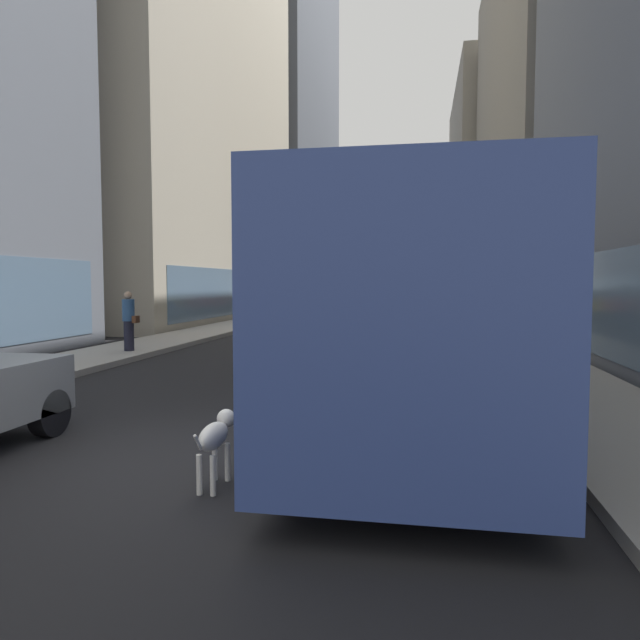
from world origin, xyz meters
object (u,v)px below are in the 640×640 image
car_silver_sedan (400,298)px  car_yellow_taxi (395,302)px  transit_bus (413,300)px  dalmatian_dog (216,436)px  pedestrian_with_handbag (129,321)px  car_blue_hatchback (301,309)px  car_white_van (368,321)px  car_red_coupe (363,301)px

car_silver_sedan → car_yellow_taxi: bearing=-90.0°
transit_bus → dalmatian_dog: (-1.91, -4.46, -1.26)m
transit_bus → pedestrian_with_handbag: transit_bus is taller
transit_bus → car_yellow_taxi: (-1.60, 28.65, -0.95)m
transit_bus → car_yellow_taxi: bearing=93.2°
car_blue_hatchback → pedestrian_with_handbag: (-2.43, -11.98, 0.19)m
pedestrian_with_handbag → car_blue_hatchback: bearing=78.5°
dalmatian_dog → transit_bus: bearing=66.8°
transit_bus → car_white_van: (-1.60, 8.72, -0.95)m
transit_bus → car_blue_hatchback: (-5.60, 16.83, -0.95)m
car_red_coupe → car_silver_sedan: size_ratio=0.94×
car_yellow_taxi → dalmatian_dog: size_ratio=4.88×
car_silver_sedan → transit_bus: bearing=-87.5°
car_silver_sedan → car_blue_hatchback: bearing=-101.2°
dalmatian_dog → pedestrian_with_handbag: pedestrian_with_handbag is taller
car_white_van → car_blue_hatchback: 9.04m
car_white_van → pedestrian_with_handbag: (-6.43, -3.86, 0.19)m
car_blue_hatchback → dalmatian_dog: 21.61m
car_blue_hatchback → car_yellow_taxi: bearing=71.3°
car_silver_sedan → dalmatian_dog: 41.47m
car_yellow_taxi → car_red_coupe: 2.98m
dalmatian_dog → pedestrian_with_handbag: 11.16m
transit_bus → car_white_van: 8.91m
car_white_van → car_blue_hatchback: bearing=116.2°
car_red_coupe → dalmatian_dog: car_red_coupe is taller
transit_bus → car_silver_sedan: transit_bus is taller
car_white_van → car_blue_hatchback: (-4.00, 8.11, -0.00)m
car_blue_hatchback → dalmatian_dog: bearing=-80.2°
transit_bus → car_yellow_taxi: size_ratio=2.46×
transit_bus → car_red_coupe: bearing=97.5°
car_white_van → pedestrian_with_handbag: bearing=-149.0°
pedestrian_with_handbag → transit_bus: bearing=-31.1°
car_blue_hatchback → dalmatian_dog: (3.69, -21.29, -0.31)m
car_white_van → dalmatian_dog: (-0.31, -13.18, -0.31)m
car_yellow_taxi → car_silver_sedan: size_ratio=1.12×
car_silver_sedan → dalmatian_dog: bearing=-90.4°
car_blue_hatchback → car_silver_sedan: (4.00, 20.17, -0.00)m
car_white_van → car_red_coupe: same height
car_white_van → car_blue_hatchback: same height
transit_bus → pedestrian_with_handbag: bearing=148.9°
car_yellow_taxi → dalmatian_dog: bearing=-90.5°
transit_bus → car_white_van: transit_bus is taller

